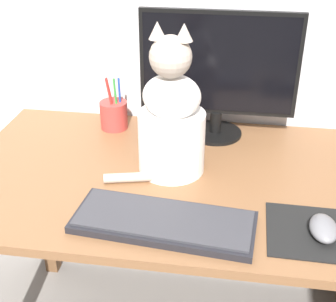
{
  "coord_description": "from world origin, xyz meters",
  "views": [
    {
      "loc": [
        0.11,
        -1.09,
        1.42
      ],
      "look_at": [
        -0.04,
        -0.1,
        0.85
      ],
      "focal_mm": 50.0,
      "sensor_mm": 36.0,
      "label": 1
    }
  ],
  "objects": [
    {
      "name": "desk",
      "position": [
        0.0,
        0.0,
        0.63
      ],
      "size": [
        1.27,
        0.71,
        0.72
      ],
      "color": "brown",
      "rests_on": "ground_plane"
    },
    {
      "name": "monitor",
      "position": [
        0.06,
        0.26,
        0.94
      ],
      "size": [
        0.48,
        0.17,
        0.4
      ],
      "color": "black",
      "rests_on": "desk"
    },
    {
      "name": "mousepad_right",
      "position": [
        0.32,
        -0.21,
        0.73
      ],
      "size": [
        0.23,
        0.2,
        0.0
      ],
      "rotation": [
        0.0,
        0.0,
        -0.02
      ],
      "color": "black",
      "rests_on": "desk"
    },
    {
      "name": "keyboard",
      "position": [
        -0.03,
        -0.23,
        0.74
      ],
      "size": [
        0.44,
        0.2,
        0.02
      ],
      "rotation": [
        0.0,
        0.0,
        -0.09
      ],
      "color": "black",
      "rests_on": "desk"
    },
    {
      "name": "cat",
      "position": [
        -0.05,
        0.02,
        0.88
      ],
      "size": [
        0.27,
        0.21,
        0.42
      ],
      "rotation": [
        0.0,
        0.0,
        -0.11
      ],
      "color": "white",
      "rests_on": "desk"
    },
    {
      "name": "computer_mouse_right",
      "position": [
        0.34,
        -0.21,
        0.75
      ],
      "size": [
        0.06,
        0.1,
        0.04
      ],
      "color": "slate",
      "rests_on": "mousepad_right"
    },
    {
      "name": "pen_cup",
      "position": [
        -0.27,
        0.26,
        0.77
      ],
      "size": [
        0.09,
        0.09,
        0.18
      ],
      "color": "#B23833",
      "rests_on": "desk"
    }
  ]
}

